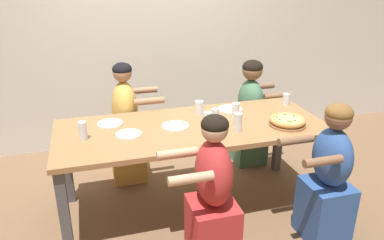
% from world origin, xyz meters
% --- Properties ---
extents(ground_plane, '(18.00, 18.00, 0.00)m').
position_xyz_m(ground_plane, '(0.00, 0.00, 0.00)').
color(ground_plane, brown).
rests_on(ground_plane, ground).
extents(restaurant_back_panel, '(10.00, 0.06, 3.20)m').
position_xyz_m(restaurant_back_panel, '(0.00, 1.54, 1.60)').
color(restaurant_back_panel, silver).
rests_on(restaurant_back_panel, ground).
extents(dining_table, '(2.19, 0.90, 0.78)m').
position_xyz_m(dining_table, '(0.00, 0.00, 0.70)').
color(dining_table, '#996B42').
rests_on(dining_table, ground).
extents(pizza_board_main, '(0.30, 0.30, 0.07)m').
position_xyz_m(pizza_board_main, '(0.75, -0.21, 0.81)').
color(pizza_board_main, '#996B42').
rests_on(pizza_board_main, dining_table).
extents(empty_plate_a, '(0.22, 0.22, 0.02)m').
position_xyz_m(empty_plate_a, '(0.44, 0.26, 0.78)').
color(empty_plate_a, white).
rests_on(empty_plate_a, dining_table).
extents(empty_plate_b, '(0.20, 0.20, 0.02)m').
position_xyz_m(empty_plate_b, '(-0.52, -0.04, 0.78)').
color(empty_plate_b, white).
rests_on(empty_plate_b, dining_table).
extents(empty_plate_c, '(0.22, 0.22, 0.02)m').
position_xyz_m(empty_plate_c, '(-0.13, 0.02, 0.78)').
color(empty_plate_c, white).
rests_on(empty_plate_c, dining_table).
extents(empty_plate_d, '(0.21, 0.21, 0.02)m').
position_xyz_m(empty_plate_d, '(-0.64, 0.22, 0.78)').
color(empty_plate_d, white).
rests_on(empty_plate_d, dining_table).
extents(drinking_glass_a, '(0.07, 0.07, 0.15)m').
position_xyz_m(drinking_glass_a, '(0.32, -0.20, 0.84)').
color(drinking_glass_a, silver).
rests_on(drinking_glass_a, dining_table).
extents(drinking_glass_b, '(0.06, 0.06, 0.14)m').
position_xyz_m(drinking_glass_b, '(-0.86, -0.03, 0.84)').
color(drinking_glass_b, silver).
rests_on(drinking_glass_b, dining_table).
extents(drinking_glass_c, '(0.08, 0.08, 0.11)m').
position_xyz_m(drinking_glass_c, '(0.14, 0.25, 0.83)').
color(drinking_glass_c, silver).
rests_on(drinking_glass_c, dining_table).
extents(drinking_glass_d, '(0.06, 0.06, 0.14)m').
position_xyz_m(drinking_glass_d, '(0.19, -0.04, 0.84)').
color(drinking_glass_d, silver).
rests_on(drinking_glass_d, dining_table).
extents(drinking_glass_e, '(0.07, 0.07, 0.12)m').
position_xyz_m(drinking_glass_e, '(0.42, 0.09, 0.83)').
color(drinking_glass_e, silver).
rests_on(drinking_glass_e, dining_table).
extents(drinking_glass_f, '(0.07, 0.07, 0.11)m').
position_xyz_m(drinking_glass_f, '(1.00, 0.25, 0.83)').
color(drinking_glass_f, silver).
rests_on(drinking_glass_f, dining_table).
extents(drinking_glass_g, '(0.07, 0.07, 0.14)m').
position_xyz_m(drinking_glass_g, '(0.10, -0.08, 0.84)').
color(drinking_glass_g, silver).
rests_on(drinking_glass_g, dining_table).
extents(diner_far_midleft, '(0.51, 0.40, 1.18)m').
position_xyz_m(diner_far_midleft, '(-0.47, 0.67, 0.53)').
color(diner_far_midleft, gold).
rests_on(diner_far_midleft, ground).
extents(diner_far_right, '(0.51, 0.40, 1.12)m').
position_xyz_m(diner_far_right, '(0.83, 0.67, 0.52)').
color(diner_far_right, '#477556').
rests_on(diner_far_right, ground).
extents(diner_near_right, '(0.51, 0.40, 1.11)m').
position_xyz_m(diner_near_right, '(0.86, -0.67, 0.51)').
color(diner_near_right, '#2D5193').
rests_on(diner_near_right, ground).
extents(diner_near_center, '(0.51, 0.40, 1.12)m').
position_xyz_m(diner_near_center, '(-0.05, -0.67, 0.51)').
color(diner_near_center, '#B22D2D').
rests_on(diner_near_center, ground).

